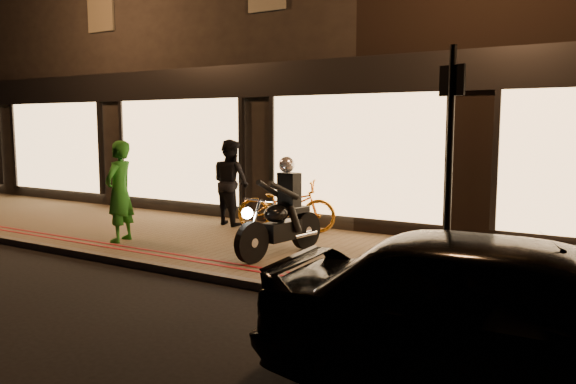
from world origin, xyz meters
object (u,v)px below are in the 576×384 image
object	(u,v)px
sign_post	(449,161)
person_green	(119,191)
bicycle_gold	(286,206)
parked_car	(527,322)
motorcycle	(282,218)

from	to	relation	value
sign_post	person_green	world-z (taller)	sign_post
bicycle_gold	parked_car	distance (m)	7.01
parked_car	motorcycle	bearing A→B (deg)	50.24
sign_post	parked_car	distance (m)	2.63
person_green	parked_car	distance (m)	7.60
motorcycle	person_green	xyz separation A→B (m)	(-3.07, -0.58, 0.29)
motorcycle	sign_post	world-z (taller)	sign_post
sign_post	parked_car	xyz separation A→B (m)	(1.19, -2.08, -1.08)
motorcycle	parked_car	size ratio (longest dim) A/B	0.46
sign_post	person_green	xyz separation A→B (m)	(-5.98, 0.40, -0.77)
motorcycle	bicycle_gold	distance (m)	2.02
bicycle_gold	person_green	bearing A→B (deg)	116.51
motorcycle	person_green	size ratio (longest dim) A/B	1.06
bicycle_gold	parked_car	bearing A→B (deg)	-155.16
motorcycle	sign_post	xyz separation A→B (m)	(2.91, -0.98, 1.06)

